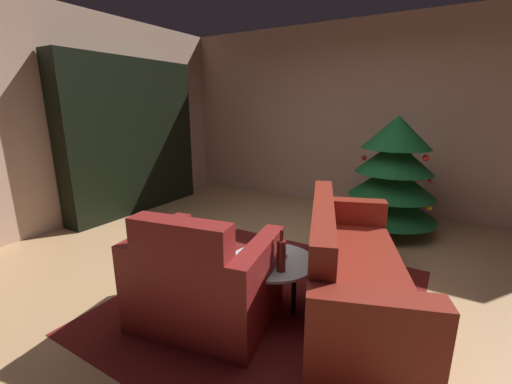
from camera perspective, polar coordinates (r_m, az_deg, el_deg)
ground_plane at (r=3.24m, az=4.14°, el=-14.55°), size 7.37×7.37×0.00m
wall_back at (r=5.40m, az=17.88°, el=12.07°), size 6.26×0.06×2.79m
wall_left at (r=5.04m, az=-29.43°, el=10.76°), size 0.06×5.49×2.79m
area_rug at (r=2.94m, az=2.11°, el=-17.79°), size 2.27×2.43×0.01m
bookshelf_unit at (r=5.39m, az=-19.29°, el=8.83°), size 0.33×2.18×2.22m
armchair_red at (r=2.58m, az=-8.95°, el=-15.02°), size 1.10×0.94×0.89m
couch_red at (r=2.84m, az=15.78°, el=-13.03°), size 1.35×2.12×0.84m
coffee_table at (r=2.65m, az=2.89°, el=-12.32°), size 0.67×0.67×0.42m
book_stack_on_table at (r=2.65m, az=2.67°, el=-10.26°), size 0.22×0.17×0.10m
bottle_on_table at (r=2.43m, az=4.34°, el=-10.68°), size 0.07×0.07×0.32m
decorated_tree at (r=4.47m, az=22.37°, el=2.71°), size 1.14×1.14×1.46m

